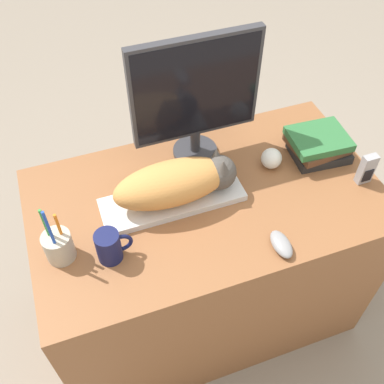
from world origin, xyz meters
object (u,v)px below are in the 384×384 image
(phone, at_px, (367,169))
(cat, at_px, (180,181))
(coffee_mug, at_px, (110,246))
(computer_mouse, at_px, (281,244))
(book_stack, at_px, (318,145))
(keyboard, at_px, (172,200))
(baseball, at_px, (271,158))
(pen_cup, at_px, (59,246))
(monitor, at_px, (196,94))

(phone, bearing_deg, cat, 168.21)
(phone, bearing_deg, coffee_mug, -179.19)
(computer_mouse, bearing_deg, book_stack, 46.32)
(coffee_mug, distance_m, book_stack, 0.82)
(keyboard, bearing_deg, baseball, 6.60)
(pen_cup, height_order, phone, pen_cup)
(monitor, distance_m, pen_cup, 0.64)
(keyboard, relative_size, computer_mouse, 4.51)
(cat, bearing_deg, phone, -11.79)
(book_stack, bearing_deg, phone, -63.92)
(phone, height_order, book_stack, phone)
(computer_mouse, bearing_deg, phone, 21.39)
(computer_mouse, bearing_deg, coffee_mug, 163.98)
(computer_mouse, relative_size, book_stack, 0.48)
(keyboard, height_order, coffee_mug, coffee_mug)
(monitor, bearing_deg, pen_cup, -151.72)
(computer_mouse, xyz_separation_m, baseball, (0.13, 0.33, 0.02))
(pen_cup, distance_m, baseball, 0.77)
(computer_mouse, relative_size, coffee_mug, 0.95)
(monitor, distance_m, baseball, 0.36)
(cat, relative_size, pen_cup, 1.76)
(monitor, bearing_deg, coffee_mug, -138.97)
(monitor, distance_m, phone, 0.63)
(computer_mouse, xyz_separation_m, book_stack, (0.31, 0.32, 0.03))
(pen_cup, bearing_deg, monitor, 28.28)
(keyboard, relative_size, cat, 1.15)
(book_stack, bearing_deg, keyboard, -175.86)
(cat, bearing_deg, monitor, 57.75)
(pen_cup, bearing_deg, phone, -2.28)
(coffee_mug, xyz_separation_m, phone, (0.88, 0.01, 0.00))
(keyboard, relative_size, pen_cup, 2.03)
(book_stack, bearing_deg, baseball, 179.01)
(cat, bearing_deg, pen_cup, -167.71)
(pen_cup, bearing_deg, baseball, 9.90)
(computer_mouse, distance_m, pen_cup, 0.66)
(cat, height_order, book_stack, cat)
(phone, bearing_deg, pen_cup, 177.72)
(coffee_mug, bearing_deg, pen_cup, 159.25)
(keyboard, xyz_separation_m, coffee_mug, (-0.24, -0.14, 0.04))
(pen_cup, bearing_deg, computer_mouse, -17.09)
(keyboard, relative_size, monitor, 1.02)
(monitor, relative_size, pen_cup, 1.98)
(computer_mouse, xyz_separation_m, pen_cup, (-0.63, 0.19, 0.04))
(cat, relative_size, coffee_mug, 3.72)
(monitor, relative_size, computer_mouse, 4.41)
(baseball, bearing_deg, keyboard, -173.40)
(monitor, bearing_deg, book_stack, -20.70)
(book_stack, bearing_deg, cat, -175.65)
(coffee_mug, height_order, book_stack, coffee_mug)
(phone, bearing_deg, baseball, 147.03)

